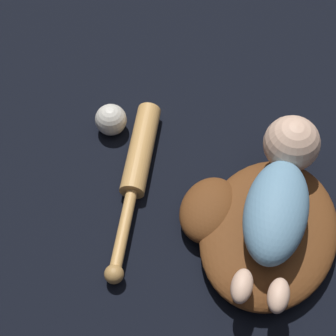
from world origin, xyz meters
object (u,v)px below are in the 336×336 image
object	(u,v)px
baseball_bat	(137,167)
baseball	(111,120)
baseball_glove	(259,228)
baby_figure	(281,190)

from	to	relation	value
baseball_bat	baseball	xyz separation A→B (m)	(0.10, 0.10, 0.01)
baseball_bat	baseball	bearing A→B (deg)	44.00
baseball_glove	baseball_bat	size ratio (longest dim) A/B	0.86
baseball	baseball_glove	bearing A→B (deg)	-114.33
baseball_glove	baseball_bat	world-z (taller)	baseball_glove
baseball_glove	baby_figure	distance (m)	0.10
baseball_glove	baseball	world-z (taller)	baseball_glove
baseball	baby_figure	bearing A→B (deg)	-107.67
baseball	baseball_bat	bearing A→B (deg)	-136.00
baby_figure	baseball_bat	xyz separation A→B (m)	(0.03, 0.30, -0.10)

